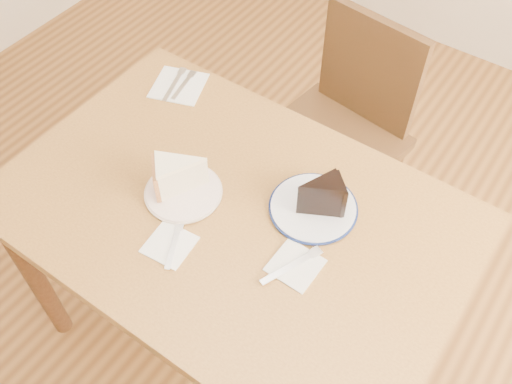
# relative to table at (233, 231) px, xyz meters

# --- Properties ---
(ground) EXTENTS (4.00, 4.00, 0.00)m
(ground) POSITION_rel_table_xyz_m (0.00, 0.00, -0.65)
(ground) COLOR #533216
(ground) RESTS_ON ground
(table) EXTENTS (1.20, 0.80, 0.75)m
(table) POSITION_rel_table_xyz_m (0.00, 0.00, 0.00)
(table) COLOR brown
(table) RESTS_ON ground
(chair_far) EXTENTS (0.49, 0.49, 0.89)m
(chair_far) POSITION_rel_table_xyz_m (-0.01, 0.63, -0.15)
(chair_far) COLOR black
(chair_far) RESTS_ON ground
(plate_cream) EXTENTS (0.20, 0.20, 0.01)m
(plate_cream) POSITION_rel_table_xyz_m (-0.13, -0.03, 0.10)
(plate_cream) COLOR white
(plate_cream) RESTS_ON table
(plate_navy) EXTENTS (0.22, 0.22, 0.01)m
(plate_navy) POSITION_rel_table_xyz_m (0.17, 0.12, 0.10)
(plate_navy) COLOR white
(plate_navy) RESTS_ON table
(carrot_cake) EXTENTS (0.16, 0.16, 0.09)m
(carrot_cake) POSITION_rel_table_xyz_m (-0.14, -0.01, 0.15)
(carrot_cake) COLOR beige
(carrot_cake) RESTS_ON plate_cream
(chocolate_cake) EXTENTS (0.13, 0.13, 0.09)m
(chocolate_cake) POSITION_rel_table_xyz_m (0.18, 0.12, 0.16)
(chocolate_cake) COLOR black
(chocolate_cake) RESTS_ON plate_navy
(napkin_cream) EXTENTS (0.12, 0.12, 0.00)m
(napkin_cream) POSITION_rel_table_xyz_m (-0.06, -0.18, 0.10)
(napkin_cream) COLOR white
(napkin_cream) RESTS_ON table
(napkin_navy) EXTENTS (0.11, 0.11, 0.00)m
(napkin_navy) POSITION_rel_table_xyz_m (0.22, -0.05, 0.10)
(napkin_navy) COLOR white
(napkin_navy) RESTS_ON table
(napkin_spare) EXTENTS (0.19, 0.19, 0.00)m
(napkin_spare) POSITION_rel_table_xyz_m (-0.42, 0.29, 0.10)
(napkin_spare) COLOR white
(napkin_spare) RESTS_ON table
(fork_cream) EXTENTS (0.08, 0.13, 0.00)m
(fork_cream) POSITION_rel_table_xyz_m (-0.05, -0.17, 0.10)
(fork_cream) COLOR white
(fork_cream) RESTS_ON napkin_cream
(knife_navy) EXTENTS (0.08, 0.16, 0.00)m
(knife_navy) POSITION_rel_table_xyz_m (0.22, -0.06, 0.10)
(knife_navy) COLOR silver
(knife_navy) RESTS_ON napkin_navy
(fork_spare) EXTENTS (0.04, 0.14, 0.00)m
(fork_spare) POSITION_rel_table_xyz_m (-0.41, 0.29, 0.10)
(fork_spare) COLOR silver
(fork_spare) RESTS_ON napkin_spare
(knife_spare) EXTENTS (0.06, 0.16, 0.00)m
(knife_spare) POSITION_rel_table_xyz_m (-0.43, 0.28, 0.10)
(knife_spare) COLOR silver
(knife_spare) RESTS_ON napkin_spare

